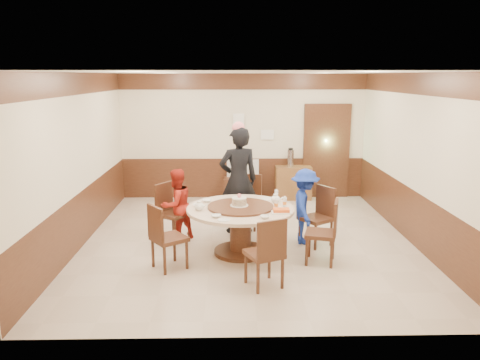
{
  "coord_description": "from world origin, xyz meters",
  "views": [
    {
      "loc": [
        -0.3,
        -7.54,
        2.75
      ],
      "look_at": [
        -0.14,
        -0.16,
        1.1
      ],
      "focal_mm": 35.0,
      "sensor_mm": 36.0,
      "label": 1
    }
  ],
  "objects_px": {
    "person_standing": "(238,180)",
    "television": "(243,169)",
    "shrimp_platter": "(281,211)",
    "thermos": "(290,158)",
    "person_red": "(177,205)",
    "person_blue": "(305,206)",
    "banquet_table": "(241,221)",
    "tv_stand": "(243,189)",
    "side_cabinet": "(293,183)",
    "birthday_cake": "(239,202)"
  },
  "relations": [
    {
      "from": "person_red",
      "to": "thermos",
      "type": "height_order",
      "value": "person_red"
    },
    {
      "from": "banquet_table",
      "to": "television",
      "type": "xyz_separation_m",
      "value": [
        0.12,
        3.31,
        0.17
      ]
    },
    {
      "from": "person_red",
      "to": "birthday_cake",
      "type": "relative_size",
      "value": 4.39
    },
    {
      "from": "television",
      "to": "banquet_table",
      "type": "bearing_deg",
      "value": 94.3
    },
    {
      "from": "shrimp_platter",
      "to": "person_blue",
      "type": "bearing_deg",
      "value": 57.87
    },
    {
      "from": "television",
      "to": "side_cabinet",
      "type": "distance_m",
      "value": 1.2
    },
    {
      "from": "shrimp_platter",
      "to": "side_cabinet",
      "type": "distance_m",
      "value": 3.71
    },
    {
      "from": "person_blue",
      "to": "shrimp_platter",
      "type": "bearing_deg",
      "value": 151.89
    },
    {
      "from": "person_standing",
      "to": "person_blue",
      "type": "distance_m",
      "value": 1.29
    },
    {
      "from": "person_blue",
      "to": "tv_stand",
      "type": "height_order",
      "value": "person_blue"
    },
    {
      "from": "person_red",
      "to": "person_blue",
      "type": "xyz_separation_m",
      "value": [
        2.15,
        -0.19,
        0.01
      ]
    },
    {
      "from": "person_blue",
      "to": "television",
      "type": "distance_m",
      "value": 3.0
    },
    {
      "from": "birthday_cake",
      "to": "side_cabinet",
      "type": "relative_size",
      "value": 0.35
    },
    {
      "from": "person_blue",
      "to": "banquet_table",
      "type": "bearing_deg",
      "value": 117.44
    },
    {
      "from": "person_blue",
      "to": "side_cabinet",
      "type": "height_order",
      "value": "person_blue"
    },
    {
      "from": "person_standing",
      "to": "television",
      "type": "height_order",
      "value": "person_standing"
    },
    {
      "from": "banquet_table",
      "to": "person_blue",
      "type": "relative_size",
      "value": 1.33
    },
    {
      "from": "person_standing",
      "to": "shrimp_platter",
      "type": "distance_m",
      "value": 1.51
    },
    {
      "from": "person_standing",
      "to": "person_blue",
      "type": "xyz_separation_m",
      "value": [
        1.09,
        -0.61,
        -0.32
      ]
    },
    {
      "from": "tv_stand",
      "to": "television",
      "type": "relative_size",
      "value": 1.18
    },
    {
      "from": "banquet_table",
      "to": "birthday_cake",
      "type": "bearing_deg",
      "value": 160.07
    },
    {
      "from": "birthday_cake",
      "to": "shrimp_platter",
      "type": "height_order",
      "value": "birthday_cake"
    },
    {
      "from": "birthday_cake",
      "to": "side_cabinet",
      "type": "xyz_separation_m",
      "value": [
        1.3,
        3.33,
        -0.47
      ]
    },
    {
      "from": "thermos",
      "to": "person_blue",
      "type": "bearing_deg",
      "value": -92.42
    },
    {
      "from": "shrimp_platter",
      "to": "television",
      "type": "relative_size",
      "value": 0.42
    },
    {
      "from": "tv_stand",
      "to": "shrimp_platter",
      "type": "bearing_deg",
      "value": -82.42
    },
    {
      "from": "person_blue",
      "to": "television",
      "type": "relative_size",
      "value": 1.75
    },
    {
      "from": "person_blue",
      "to": "thermos",
      "type": "distance_m",
      "value": 2.89
    },
    {
      "from": "person_red",
      "to": "thermos",
      "type": "bearing_deg",
      "value": -174.29
    },
    {
      "from": "banquet_table",
      "to": "side_cabinet",
      "type": "height_order",
      "value": "banquet_table"
    },
    {
      "from": "person_blue",
      "to": "side_cabinet",
      "type": "bearing_deg",
      "value": 0.1
    },
    {
      "from": "person_red",
      "to": "person_standing",
      "type": "bearing_deg",
      "value": 157.48
    },
    {
      "from": "side_cabinet",
      "to": "banquet_table",
      "type": "bearing_deg",
      "value": -110.9
    },
    {
      "from": "banquet_table",
      "to": "thermos",
      "type": "relative_size",
      "value": 4.4
    },
    {
      "from": "television",
      "to": "side_cabinet",
      "type": "height_order",
      "value": "television"
    },
    {
      "from": "person_standing",
      "to": "side_cabinet",
      "type": "relative_size",
      "value": 2.36
    },
    {
      "from": "side_cabinet",
      "to": "shrimp_platter",
      "type": "bearing_deg",
      "value": -100.51
    },
    {
      "from": "person_standing",
      "to": "person_blue",
      "type": "height_order",
      "value": "person_standing"
    },
    {
      "from": "birthday_cake",
      "to": "tv_stand",
      "type": "height_order",
      "value": "birthday_cake"
    },
    {
      "from": "tv_stand",
      "to": "thermos",
      "type": "height_order",
      "value": "thermos"
    },
    {
      "from": "banquet_table",
      "to": "television",
      "type": "height_order",
      "value": "television"
    },
    {
      "from": "thermos",
      "to": "person_red",
      "type": "bearing_deg",
      "value": -130.23
    },
    {
      "from": "person_red",
      "to": "shrimp_platter",
      "type": "xyz_separation_m",
      "value": [
        1.67,
        -0.95,
        0.16
      ]
    },
    {
      "from": "person_red",
      "to": "shrimp_platter",
      "type": "height_order",
      "value": "person_red"
    },
    {
      "from": "birthday_cake",
      "to": "tv_stand",
      "type": "distance_m",
      "value": 3.36
    },
    {
      "from": "side_cabinet",
      "to": "person_red",
      "type": "bearing_deg",
      "value": -131.15
    },
    {
      "from": "birthday_cake",
      "to": "thermos",
      "type": "bearing_deg",
      "value": 69.87
    },
    {
      "from": "birthday_cake",
      "to": "thermos",
      "type": "height_order",
      "value": "thermos"
    },
    {
      "from": "tv_stand",
      "to": "person_blue",
      "type": "bearing_deg",
      "value": -71.4
    },
    {
      "from": "television",
      "to": "birthday_cake",
      "type": "bearing_deg",
      "value": 93.93
    }
  ]
}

